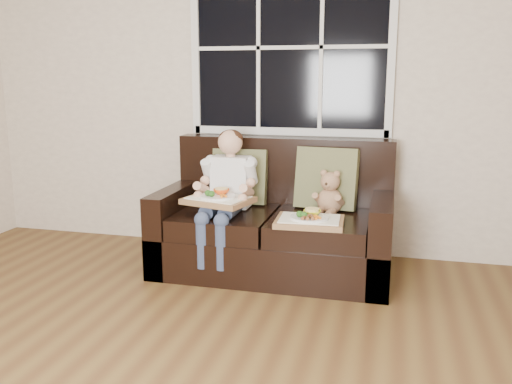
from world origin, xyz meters
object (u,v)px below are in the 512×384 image
(child, at_px, (227,184))
(tray_left, at_px, (218,199))
(tray_right, at_px, (310,220))
(teddy_bear, at_px, (330,195))
(loveseat, at_px, (276,228))

(child, relative_size, tray_left, 1.76)
(child, distance_m, tray_right, 0.71)
(teddy_bear, bearing_deg, loveseat, -165.81)
(child, xyz_separation_m, tray_right, (0.65, -0.22, -0.17))
(loveseat, height_order, tray_left, loveseat)
(loveseat, xyz_separation_m, tray_right, (0.31, -0.34, 0.17))
(loveseat, bearing_deg, teddy_bear, 1.98)
(tray_left, distance_m, tray_right, 0.68)
(tray_right, bearing_deg, loveseat, 128.65)
(teddy_bear, height_order, tray_left, teddy_bear)
(loveseat, relative_size, tray_left, 3.26)
(tray_right, bearing_deg, child, 158.18)
(teddy_bear, bearing_deg, child, -157.42)
(tray_left, bearing_deg, child, 98.29)
(tray_right, bearing_deg, teddy_bear, 72.31)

